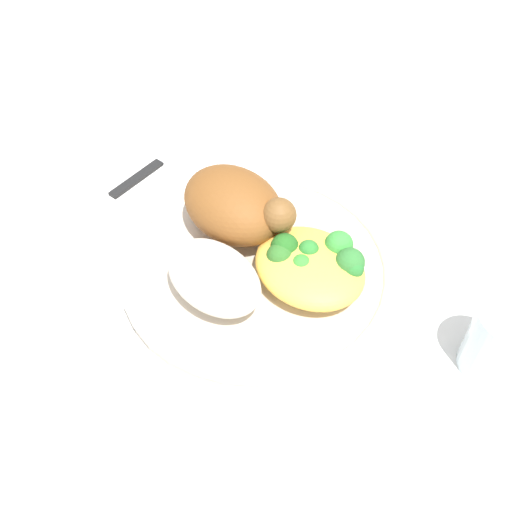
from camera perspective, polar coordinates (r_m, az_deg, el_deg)
name	(u,v)px	position (r m, az deg, el deg)	size (l,w,h in m)	color
ground_plane	(256,274)	(0.64, 0.00, -1.67)	(2.00, 2.00, 0.00)	silver
plate	(256,268)	(0.63, 0.00, -1.12)	(0.28, 0.28, 0.02)	beige
roasted_chicken	(235,205)	(0.64, -1.94, 4.77)	(0.13, 0.09, 0.07)	brown
rice_pile	(217,280)	(0.58, -3.64, -2.25)	(0.11, 0.07, 0.05)	white
mac_cheese_with_broccoli	(311,264)	(0.60, 5.19, -0.74)	(0.12, 0.10, 0.04)	#F1B847
fork	(176,177)	(0.75, -7.47, 7.30)	(0.03, 0.14, 0.01)	#B2B2B7
knife	(160,161)	(0.77, -8.97, 8.73)	(0.04, 0.19, 0.01)	black
water_glass	(500,342)	(0.59, 21.80, -7.44)	(0.06, 0.06, 0.08)	silver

